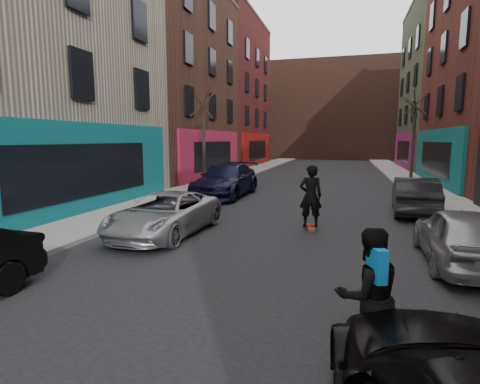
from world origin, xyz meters
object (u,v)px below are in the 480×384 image
Objects in this scene: parked_left_end at (226,180)px; parked_right_end at (414,195)px; tree_left_far at (204,131)px; parked_left_far at (165,214)px; tree_right_far at (414,129)px; skateboard at (310,228)px; pedestrian at (368,295)px; skateboarder at (311,196)px; parked_right_far at (462,236)px.

parked_left_end is 8.75m from parked_right_end.
parked_left_far is (3.00, -10.96, -2.75)m from tree_left_far.
tree_right_far is 8.50× the size of skateboard.
tree_right_far is 22.71m from pedestrian.
tree_right_far reaches higher than skateboarder.
parked_left_far is 2.57× the size of pedestrian.
pedestrian is (1.37, -7.04, 0.85)m from skateboard.
tree_right_far is 16.43m from skateboard.
tree_left_far is at bearing -66.82° from skateboarder.
tree_left_far is 3.29× the size of skateboarder.
pedestrian is at bearing -62.24° from tree_left_far.
parked_right_far is at bearing -44.83° from parked_left_end.
parked_left_end reaches higher than parked_left_far.
pedestrian is at bearing -41.34° from parked_left_far.
tree_right_far is at bearing -93.62° from parked_right_end.
parked_right_far is 6.28m from parked_right_end.
parked_right_far reaches higher than skateboard.
tree_left_far reaches higher than parked_right_end.
parked_left_end is at bearing -88.23° from pedestrian.
tree_left_far reaches higher than skateboarder.
tree_left_far is 3.66× the size of pedestrian.
tree_left_far is 8.12× the size of skateboard.
skateboarder is at bearing -51.05° from parked_left_end.
pedestrian is at bearing 82.54° from parked_right_end.
parked_left_end is at bearing -44.55° from parked_right_far.
skateboarder is 1.11× the size of pedestrian.
parked_left_end is 3.17× the size of pedestrian.
parked_left_end is at bearing -11.08° from parked_right_end.
tree_left_far is 1.51× the size of parked_right_end.
parked_left_far is 1.14× the size of parked_right_far.
parked_right_far is 2.03× the size of skateboarder.
parked_left_end is 14.52m from pedestrian.
parked_left_far is 1.06× the size of parked_right_end.
tree_right_far is at bearing -123.83° from skateboarder.
pedestrian is at bearing 64.53° from parked_right_far.
skateboard is at bearing -109.03° from tree_right_far.
pedestrian is (-2.26, -10.81, 0.19)m from parked_right_end.
tree_right_far reaches higher than tree_left_far.
parked_left_end reaches higher than skateboard.
tree_right_far reaches higher than parked_left_end.
skateboard is at bearing 180.00° from skateboarder.
skateboard is at bearing 25.38° from parked_left_far.
skateboarder is at bearing 50.41° from parked_right_end.
parked_right_end is at bearing -125.18° from pedestrian.
tree_right_far reaches higher than pedestrian.
tree_right_far is 1.21× the size of parked_left_end.
parked_left_far is at bearing -84.66° from parked_left_end.
parked_right_far is (10.80, -11.69, -2.70)m from tree_left_far.
parked_left_far is 7.64m from pedestrian.
tree_left_far is 16.14m from parked_right_far.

